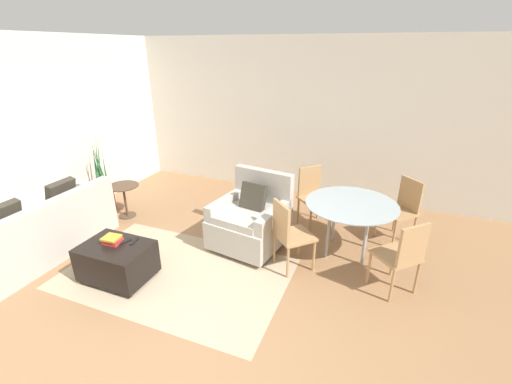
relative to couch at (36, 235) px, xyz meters
name	(u,v)px	position (x,y,z in m)	size (l,w,h in m)	color
ground_plane	(172,338)	(2.45, -0.57, -0.29)	(20.00, 20.00, 0.00)	#936B47
wall_back	(293,118)	(2.45, 3.40, 1.09)	(12.00, 0.06, 2.75)	beige
wall_left	(48,134)	(-0.59, 0.93, 1.09)	(0.06, 12.00, 2.75)	beige
area_rug	(177,273)	(1.92, 0.31, -0.29)	(2.67, 1.69, 0.01)	tan
couch	(36,235)	(0.00, 0.00, 0.00)	(0.94, 1.98, 0.90)	#B2ADA3
armchair	(251,220)	(2.51, 1.28, 0.08)	(1.01, 1.03, 1.00)	#B2ADA3
ottoman	(117,260)	(1.33, -0.01, -0.05)	(0.79, 0.57, 0.45)	black
book_stack	(112,240)	(1.28, 0.02, 0.20)	(0.21, 0.19, 0.08)	#B72D28
tv_remote_primary	(134,241)	(1.49, 0.14, 0.16)	(0.08, 0.16, 0.01)	black
tv_remote_secondary	(125,242)	(1.40, 0.10, 0.16)	(0.08, 0.17, 0.01)	black
potted_plant	(104,192)	(-0.24, 1.42, 0.01)	(0.32, 0.32, 1.25)	maroon
side_table	(124,194)	(0.30, 1.32, 0.09)	(0.48, 0.48, 0.54)	#4C3828
dining_table	(351,208)	(3.78, 1.56, 0.36)	(1.17, 1.17, 0.72)	#99A8AD
dining_chair_near_left	(288,231)	(3.14, 0.92, 0.23)	(0.59, 0.59, 0.90)	tan
dining_chair_near_right	(403,253)	(4.42, 0.92, 0.23)	(0.59, 0.59, 0.90)	tan
dining_chair_far_left	(313,192)	(3.14, 2.20, 0.23)	(0.59, 0.59, 0.90)	tan
dining_chair_far_right	(403,206)	(4.42, 2.20, 0.23)	(0.59, 0.59, 0.90)	tan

